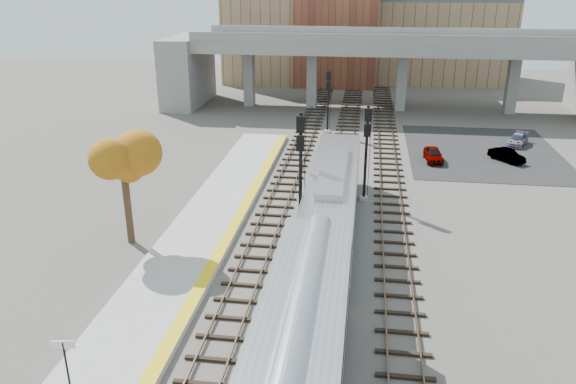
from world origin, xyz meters
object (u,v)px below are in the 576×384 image
(signal_mast_mid, at_px, (366,155))
(locomotive, at_px, (333,198))
(car_a, at_px, (433,154))
(car_b, at_px, (507,155))
(car_c, at_px, (518,140))
(tree, at_px, (123,161))
(signal_mast_near, at_px, (300,171))
(signal_mast_far, at_px, (328,103))

(signal_mast_mid, bearing_deg, locomotive, -109.66)
(signal_mast_mid, xyz_separation_m, car_a, (6.03, 10.30, -2.90))
(car_b, height_order, car_c, car_b)
(locomotive, bearing_deg, car_b, 49.01)
(tree, xyz_separation_m, car_a, (20.34, 19.37, -4.72))
(signal_mast_mid, distance_m, car_c, 22.42)
(car_a, bearing_deg, tree, -140.53)
(signal_mast_near, distance_m, signal_mast_mid, 6.93)
(car_c, bearing_deg, locomotive, -101.65)
(car_c, bearing_deg, tree, -113.18)
(signal_mast_mid, relative_size, signal_mast_far, 1.08)
(car_a, bearing_deg, locomotive, -120.91)
(tree, distance_m, car_b, 33.93)
(signal_mast_near, bearing_deg, signal_mast_mid, 53.66)
(signal_mast_near, relative_size, tree, 1.07)
(signal_mast_near, xyz_separation_m, car_a, (10.13, 15.88, -3.33))
(signal_mast_near, bearing_deg, tree, -161.13)
(signal_mast_mid, xyz_separation_m, signal_mast_far, (-4.10, 18.70, -0.36))
(signal_mast_mid, height_order, car_a, signal_mast_mid)
(signal_mast_near, relative_size, signal_mast_mid, 1.09)
(locomotive, xyz_separation_m, signal_mast_near, (-2.10, 0.03, 1.71))
(tree, height_order, car_c, tree)
(locomotive, xyz_separation_m, car_c, (16.73, 22.23, -1.71))
(signal_mast_near, distance_m, car_c, 29.32)
(tree, bearing_deg, signal_mast_mid, 32.34)
(car_b, bearing_deg, locomotive, -168.75)
(car_b, distance_m, car_c, 5.93)
(car_a, bearing_deg, signal_mast_near, -126.66)
(signal_mast_near, relative_size, car_c, 2.12)
(signal_mast_far, height_order, car_b, signal_mast_far)
(signal_mast_far, height_order, car_c, signal_mast_far)
(signal_mast_far, distance_m, car_a, 13.40)
(tree, xyz_separation_m, car_b, (26.85, 20.19, -4.77))
(signal_mast_near, height_order, car_b, signal_mast_near)
(car_a, distance_m, car_b, 6.56)
(tree, bearing_deg, car_b, 36.94)
(signal_mast_far, bearing_deg, locomotive, -85.06)
(tree, relative_size, car_a, 2.03)
(signal_mast_far, bearing_deg, car_a, -39.67)
(car_a, distance_m, car_c, 10.76)
(signal_mast_near, height_order, car_c, signal_mast_near)
(signal_mast_mid, distance_m, signal_mast_far, 19.15)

